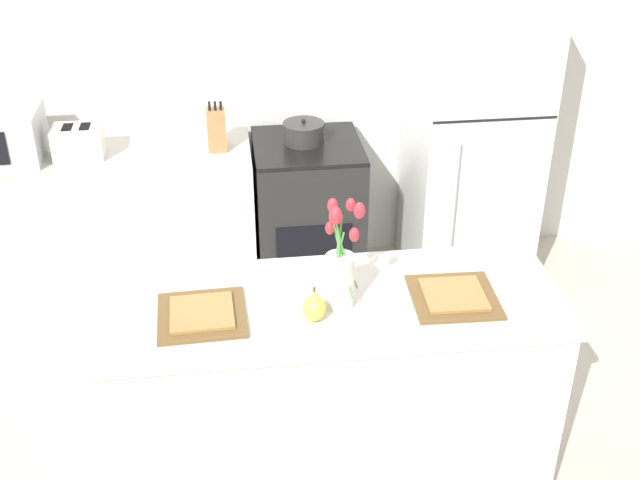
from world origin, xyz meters
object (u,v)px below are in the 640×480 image
at_px(pear_figurine, 314,307).
at_px(plate_setting_right, 454,296).
at_px(knife_block, 217,129).
at_px(flower_vase, 340,270).
at_px(cooking_pot, 304,133).
at_px(plate_setting_left, 202,314).
at_px(stove_range, 308,216).
at_px(toaster, 78,142).
at_px(refrigerator, 473,135).

relative_size(pear_figurine, plate_setting_right, 0.43).
bearing_deg(knife_block, pear_figurine, -79.21).
height_order(flower_vase, knife_block, flower_vase).
xyz_separation_m(plate_setting_right, cooking_pot, (-0.39, 1.67, 0.01)).
relative_size(flower_vase, plate_setting_left, 1.30).
height_order(plate_setting_right, cooking_pot, cooking_pot).
bearing_deg(knife_block, cooking_pot, 2.96).
xyz_separation_m(stove_range, knife_block, (-0.49, -0.00, 0.57)).
xyz_separation_m(stove_range, plate_setting_left, (-0.58, -1.65, 0.51)).
xyz_separation_m(plate_setting_left, toaster, (-0.65, 1.63, 0.03)).
relative_size(flower_vase, toaster, 1.54).
distance_m(refrigerator, plate_setting_right, 1.75).
height_order(plate_setting_left, knife_block, knife_block).
height_order(stove_range, toaster, toaster).
bearing_deg(plate_setting_left, plate_setting_right, 0.00).
bearing_deg(pear_figurine, refrigerator, 56.99).
relative_size(refrigerator, flower_vase, 4.22).
bearing_deg(knife_block, plate_setting_right, -62.15).
height_order(stove_range, pear_figurine, pear_figurine).
height_order(plate_setting_left, toaster, toaster).
xyz_separation_m(stove_range, toaster, (-1.23, -0.02, 0.54)).
xyz_separation_m(cooking_pot, knife_block, (-0.48, -0.02, 0.05)).
xyz_separation_m(plate_setting_left, plate_setting_right, (0.95, 0.00, 0.00)).
bearing_deg(refrigerator, plate_setting_left, -132.78).
xyz_separation_m(stove_range, pear_figurine, (-0.17, -1.72, 0.55)).
height_order(pear_figurine, plate_setting_left, pear_figurine).
xyz_separation_m(pear_figurine, plate_setting_left, (-0.41, 0.07, -0.05)).
relative_size(stove_range, cooking_pot, 3.94).
xyz_separation_m(refrigerator, toaster, (-2.18, -0.02, 0.08)).
xyz_separation_m(pear_figurine, plate_setting_right, (0.54, 0.07, -0.05)).
bearing_deg(plate_setting_right, plate_setting_left, 180.00).
relative_size(refrigerator, toaster, 6.50).
xyz_separation_m(toaster, cooking_pot, (1.21, 0.04, -0.03)).
height_order(plate_setting_right, knife_block, knife_block).
bearing_deg(knife_block, toaster, -178.41).
distance_m(refrigerator, plate_setting_left, 2.25).
height_order(toaster, cooking_pot, toaster).
height_order(plate_setting_left, plate_setting_right, same).
bearing_deg(cooking_pot, pear_figurine, -94.89).
distance_m(refrigerator, knife_block, 1.45).
xyz_separation_m(stove_range, plate_setting_right, (0.38, -1.65, 0.51)).
distance_m(stove_range, toaster, 1.34).
bearing_deg(plate_setting_left, cooking_pot, 71.56).
distance_m(pear_figurine, toaster, 2.00).
bearing_deg(stove_range, plate_setting_left, -109.25).
distance_m(stove_range, cooking_pot, 0.51).
height_order(stove_range, plate_setting_right, plate_setting_right).
bearing_deg(toaster, plate_setting_left, -68.16).
xyz_separation_m(flower_vase, plate_setting_right, (0.44, -0.01, -0.14)).
relative_size(stove_range, plate_setting_right, 2.73).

